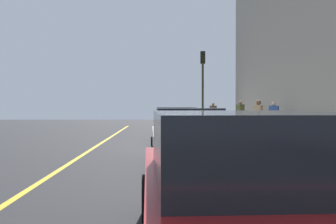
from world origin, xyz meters
name	(u,v)px	position (x,y,z in m)	size (l,w,h in m)	color
ground_plane	(177,143)	(0.00, 0.00, 0.00)	(56.00, 56.00, 0.00)	#28282B
sidewalk	(255,141)	(0.00, -3.30, 0.07)	(28.00, 4.60, 0.15)	gray
lane_stripe_centre	(101,143)	(0.00, 3.20, 0.00)	(28.00, 0.14, 0.01)	gold
snow_bank_curb	(190,136)	(2.24, -0.70, 0.11)	(4.52, 0.56, 0.22)	white
parked_car_red	(238,190)	(-12.43, -0.01, 0.76)	(4.75, 2.02, 1.51)	black
parked_car_white	(186,136)	(-5.90, 0.03, 0.76)	(4.42, 1.98, 1.51)	black
parked_car_black	(176,124)	(0.80, 0.02, 0.76)	(4.72, 1.97, 1.51)	black
pedestrian_tan_coat	(258,118)	(-0.16, -3.39, 1.04)	(0.53, 0.51, 1.67)	black
pedestrian_blue_coat	(274,117)	(2.65, -4.88, 1.03)	(0.50, 0.52, 1.65)	black
pedestrian_olive_coat	(240,114)	(7.06, -4.16, 1.07)	(0.53, 0.55, 1.73)	black
pedestrian_brown_coat	(213,113)	(11.08, -3.07, 1.03)	(0.53, 0.49, 1.65)	black
traffic_light_pole	(203,77)	(5.84, -1.73, 3.21)	(0.35, 0.26, 4.54)	#2D2D19
rolling_suitcase	(268,128)	(3.19, -4.75, 0.43)	(0.34, 0.22, 0.92)	#191E38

